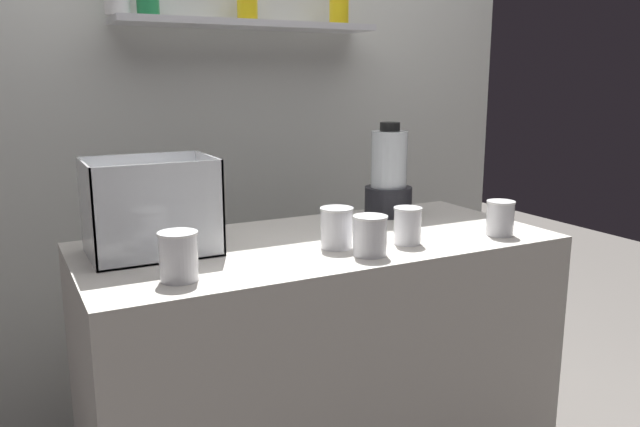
% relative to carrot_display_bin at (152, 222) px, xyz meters
% --- Properties ---
extents(counter, '(1.40, 0.64, 0.90)m').
position_rel_carrot_display_bin_xyz_m(counter, '(0.48, -0.09, -0.54)').
color(counter, beige).
rests_on(counter, ground_plane).
extents(back_wall_unit, '(2.60, 0.24, 2.50)m').
position_rel_carrot_display_bin_xyz_m(back_wall_unit, '(0.47, 0.68, 0.27)').
color(back_wall_unit, silver).
rests_on(back_wall_unit, ground_plane).
extents(carrot_display_bin, '(0.34, 0.24, 0.26)m').
position_rel_carrot_display_bin_xyz_m(carrot_display_bin, '(0.00, 0.00, 0.00)').
color(carrot_display_bin, white).
rests_on(carrot_display_bin, counter).
extents(blender_pitcher, '(0.16, 0.16, 0.32)m').
position_rel_carrot_display_bin_xyz_m(blender_pitcher, '(0.85, 0.11, 0.04)').
color(blender_pitcher, black).
rests_on(blender_pitcher, counter).
extents(juice_cup_orange_far_left, '(0.10, 0.10, 0.12)m').
position_rel_carrot_display_bin_xyz_m(juice_cup_orange_far_left, '(-0.00, -0.27, -0.03)').
color(juice_cup_orange_far_left, white).
rests_on(juice_cup_orange_far_left, counter).
extents(juice_cup_orange_left, '(0.10, 0.10, 0.12)m').
position_rel_carrot_display_bin_xyz_m(juice_cup_orange_left, '(0.48, -0.19, -0.03)').
color(juice_cup_orange_left, white).
rests_on(juice_cup_orange_left, counter).
extents(juice_cup_beet_middle, '(0.10, 0.10, 0.11)m').
position_rel_carrot_display_bin_xyz_m(juice_cup_beet_middle, '(0.52, -0.30, -0.04)').
color(juice_cup_beet_middle, white).
rests_on(juice_cup_beet_middle, counter).
extents(juice_cup_pomegranate_right, '(0.08, 0.08, 0.11)m').
position_rel_carrot_display_bin_xyz_m(juice_cup_pomegranate_right, '(0.68, -0.24, -0.04)').
color(juice_cup_pomegranate_right, white).
rests_on(juice_cup_pomegranate_right, counter).
extents(juice_cup_mango_far_right, '(0.09, 0.09, 0.11)m').
position_rel_carrot_display_bin_xyz_m(juice_cup_mango_far_right, '(0.99, -0.29, -0.04)').
color(juice_cup_mango_far_right, white).
rests_on(juice_cup_mango_far_right, counter).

